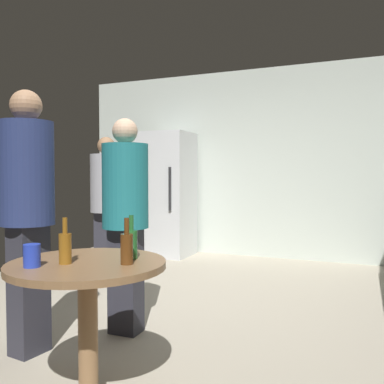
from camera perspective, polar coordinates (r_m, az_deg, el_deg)
The scene contains 11 objects.
ground_plane at distance 3.77m, azimuth -1.81°, elevation -16.65°, with size 5.20×5.20×0.10m, color #B2A893.
wall_back at distance 6.06m, azimuth 8.57°, elevation 3.94°, with size 5.32×0.06×2.70m, color beige.
refrigerator at distance 6.07m, azimuth -3.46°, elevation -0.29°, with size 0.70×0.68×1.80m.
foreground_table at distance 2.21m, azimuth -14.25°, elevation -11.97°, with size 0.80×0.80×0.73m.
beer_bottle_amber at distance 2.15m, azimuth -17.13°, elevation -7.28°, with size 0.06×0.06×0.23m.
beer_bottle_brown at distance 2.07m, azimuth -9.01°, elevation -7.57°, with size 0.06×0.06×0.23m.
beer_bottle_green at distance 2.20m, azimuth -8.37°, elevation -6.98°, with size 0.06×0.06×0.23m.
plastic_cup_blue at distance 2.13m, azimuth -21.26°, elevation -8.20°, with size 0.08×0.08×0.11m, color blue.
person_in_teal_shirt at distance 3.09m, azimuth -9.18°, elevation -2.28°, with size 0.34×0.34×1.59m.
person_in_gray_shirt at distance 4.51m, azimuth -11.73°, elevation -0.93°, with size 0.35×0.35×1.58m.
person_in_navy_shirt at distance 2.89m, azimuth -21.79°, elevation -1.06°, with size 0.38×0.38×1.73m.
Camera 1 is at (1.48, -3.24, 1.17)m, focal length 38.57 mm.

